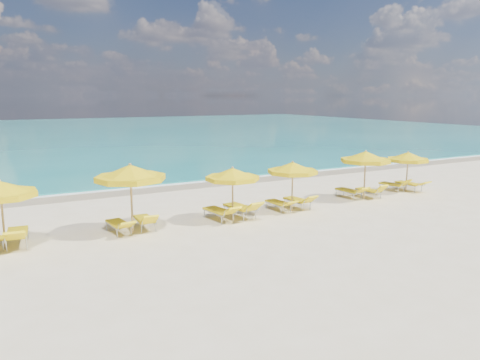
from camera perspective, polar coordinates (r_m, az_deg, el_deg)
name	(u,v)px	position (r m, az deg, el deg)	size (l,w,h in m)	color
ground_plane	(257,214)	(19.61, 2.09, -4.14)	(120.00, 120.00, 0.00)	beige
ocean	(71,134)	(65.27, -19.86, 5.35)	(120.00, 80.00, 0.30)	#167E79
wet_sand_band	(190,185)	(26.11, -6.16, -0.57)	(120.00, 2.60, 0.01)	tan
foam_line	(184,182)	(26.84, -6.81, -0.28)	(120.00, 1.20, 0.03)	white
whitecap_near	(53,169)	(33.92, -21.88, 1.24)	(14.00, 0.36, 0.05)	white
whitecap_far	(201,148)	(44.33, -4.72, 3.90)	(18.00, 0.30, 0.05)	white
umbrella_1	(0,190)	(16.49, -27.20, -1.08)	(2.98, 2.98, 2.29)	tan
umbrella_2	(130,173)	(16.92, -13.22, 0.78)	(2.76, 2.76, 2.54)	tan
umbrella_3	(233,175)	(18.20, -0.92, 0.65)	(2.80, 2.80, 2.15)	tan
umbrella_4	(293,168)	(19.88, 6.43, 1.42)	(2.22, 2.22, 2.16)	tan
umbrella_5	(366,157)	(22.76, 15.07, 2.68)	(2.65, 2.65, 2.36)	tan
umbrella_6	(408,157)	(25.22, 19.80, 2.63)	(2.70, 2.70, 2.10)	tan
lounger_1_right	(17,238)	(17.15, -25.50, -6.45)	(0.85, 2.05, 0.81)	#A5A8AD
lounger_2_left	(119,228)	(17.39, -14.54, -5.65)	(0.73, 1.79, 0.68)	#A5A8AD
lounger_2_right	(145,223)	(17.74, -11.54, -5.19)	(0.65, 1.74, 0.76)	#A5A8AD
lounger_3_left	(219,215)	(18.57, -2.55, -4.25)	(0.89, 1.95, 0.77)	#A5A8AD
lounger_3_right	(241,211)	(19.02, 0.06, -3.83)	(0.92, 2.07, 0.86)	#A5A8AD
lounger_4_left	(279,206)	(20.16, 4.75, -3.18)	(0.64, 1.74, 0.63)	#A5A8AD
lounger_4_right	(298,203)	(20.72, 7.07, -2.83)	(0.72, 1.77, 0.74)	#A5A8AD
lounger_5_left	(349,194)	(23.17, 13.18, -1.63)	(0.72, 1.82, 0.71)	#A5A8AD
lounger_5_right	(369,193)	(23.58, 15.48, -1.55)	(0.68, 1.65, 0.77)	#A5A8AD
lounger_6_left	(392,187)	(25.51, 18.09, -0.81)	(0.84, 1.71, 0.74)	#A5A8AD
lounger_6_right	(409,186)	(25.89, 19.96, -0.74)	(0.74, 1.87, 0.66)	#A5A8AD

